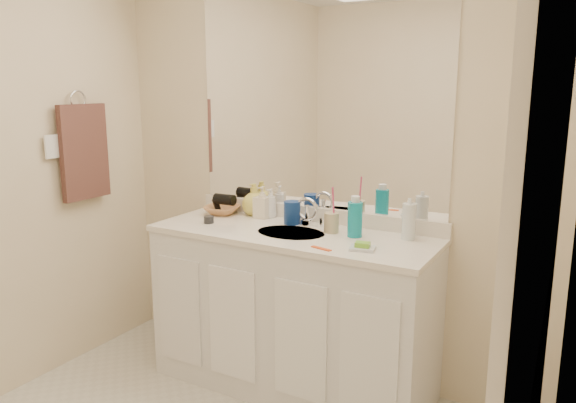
# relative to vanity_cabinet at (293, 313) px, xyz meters

# --- Properties ---
(wall_back) EXTENTS (2.60, 0.02, 2.40)m
(wall_back) POSITION_rel_vanity_cabinet_xyz_m (0.00, 0.28, 0.77)
(wall_back) COLOR beige
(wall_back) RESTS_ON floor
(wall_right) EXTENTS (0.02, 2.60, 2.40)m
(wall_right) POSITION_rel_vanity_cabinet_xyz_m (1.30, -1.02, 0.77)
(wall_right) COLOR beige
(wall_right) RESTS_ON floor
(vanity_cabinet) EXTENTS (1.50, 0.55, 0.85)m
(vanity_cabinet) POSITION_rel_vanity_cabinet_xyz_m (0.00, 0.00, 0.00)
(vanity_cabinet) COLOR white
(vanity_cabinet) RESTS_ON floor
(countertop) EXTENTS (1.52, 0.57, 0.03)m
(countertop) POSITION_rel_vanity_cabinet_xyz_m (0.00, 0.00, 0.44)
(countertop) COLOR white
(countertop) RESTS_ON vanity_cabinet
(backsplash) EXTENTS (1.52, 0.03, 0.08)m
(backsplash) POSITION_rel_vanity_cabinet_xyz_m (0.00, 0.26, 0.50)
(backsplash) COLOR white
(backsplash) RESTS_ON countertop
(sink_basin) EXTENTS (0.37, 0.37, 0.02)m
(sink_basin) POSITION_rel_vanity_cabinet_xyz_m (0.00, -0.02, 0.44)
(sink_basin) COLOR #B6AF9F
(sink_basin) RESTS_ON countertop
(faucet) EXTENTS (0.02, 0.02, 0.11)m
(faucet) POSITION_rel_vanity_cabinet_xyz_m (0.00, 0.16, 0.51)
(faucet) COLOR silver
(faucet) RESTS_ON countertop
(mirror) EXTENTS (1.48, 0.01, 1.20)m
(mirror) POSITION_rel_vanity_cabinet_xyz_m (0.00, 0.27, 1.14)
(mirror) COLOR white
(mirror) RESTS_ON wall_back
(blue_mug) EXTENTS (0.11, 0.11, 0.13)m
(blue_mug) POSITION_rel_vanity_cabinet_xyz_m (-0.08, 0.15, 0.52)
(blue_mug) COLOR navy
(blue_mug) RESTS_ON countertop
(tan_cup) EXTENTS (0.10, 0.10, 0.10)m
(tan_cup) POSITION_rel_vanity_cabinet_xyz_m (0.18, 0.08, 0.51)
(tan_cup) COLOR tan
(tan_cup) RESTS_ON countertop
(toothbrush) EXTENTS (0.01, 0.04, 0.19)m
(toothbrush) POSITION_rel_vanity_cabinet_xyz_m (0.19, 0.08, 0.60)
(toothbrush) COLOR #DE3A6E
(toothbrush) RESTS_ON tan_cup
(mouthwash_bottle) EXTENTS (0.09, 0.09, 0.18)m
(mouthwash_bottle) POSITION_rel_vanity_cabinet_xyz_m (0.32, 0.07, 0.54)
(mouthwash_bottle) COLOR #0D8BA2
(mouthwash_bottle) RESTS_ON countertop
(clear_pump_bottle) EXTENTS (0.08, 0.08, 0.18)m
(clear_pump_bottle) POSITION_rel_vanity_cabinet_xyz_m (0.57, 0.16, 0.55)
(clear_pump_bottle) COLOR white
(clear_pump_bottle) RESTS_ON countertop
(soap_dish) EXTENTS (0.13, 0.11, 0.01)m
(soap_dish) POSITION_rel_vanity_cabinet_xyz_m (0.44, -0.13, 0.46)
(soap_dish) COLOR silver
(soap_dish) RESTS_ON countertop
(green_soap) EXTENTS (0.07, 0.06, 0.02)m
(green_soap) POSITION_rel_vanity_cabinet_xyz_m (0.44, -0.13, 0.48)
(green_soap) COLOR #7AC730
(green_soap) RESTS_ON soap_dish
(orange_comb) EXTENTS (0.11, 0.05, 0.00)m
(orange_comb) POSITION_rel_vanity_cabinet_xyz_m (0.27, -0.21, 0.46)
(orange_comb) COLOR #E94C18
(orange_comb) RESTS_ON countertop
(dark_jar) EXTENTS (0.07, 0.07, 0.04)m
(dark_jar) POSITION_rel_vanity_cabinet_xyz_m (-0.49, -0.07, 0.47)
(dark_jar) COLOR #222326
(dark_jar) RESTS_ON countertop
(soap_bottle_white) EXTENTS (0.08, 0.08, 0.17)m
(soap_bottle_white) POSITION_rel_vanity_cabinet_xyz_m (-0.26, 0.21, 0.54)
(soap_bottle_white) COLOR white
(soap_bottle_white) RESTS_ON countertop
(soap_bottle_cream) EXTENTS (0.08, 0.09, 0.18)m
(soap_bottle_cream) POSITION_rel_vanity_cabinet_xyz_m (-0.30, 0.18, 0.55)
(soap_bottle_cream) COLOR #F9EACB
(soap_bottle_cream) RESTS_ON countertop
(soap_bottle_yellow) EXTENTS (0.18, 0.18, 0.18)m
(soap_bottle_yellow) POSITION_rel_vanity_cabinet_xyz_m (-0.39, 0.22, 0.55)
(soap_bottle_yellow) COLOR #DDD056
(soap_bottle_yellow) RESTS_ON countertop
(wicker_basket) EXTENTS (0.24, 0.24, 0.05)m
(wicker_basket) POSITION_rel_vanity_cabinet_xyz_m (-0.56, 0.14, 0.48)
(wicker_basket) COLOR #B77A49
(wicker_basket) RESTS_ON countertop
(hair_dryer) EXTENTS (0.13, 0.07, 0.06)m
(hair_dryer) POSITION_rel_vanity_cabinet_xyz_m (-0.54, 0.14, 0.54)
(hair_dryer) COLOR black
(hair_dryer) RESTS_ON wicker_basket
(towel_ring) EXTENTS (0.01, 0.11, 0.11)m
(towel_ring) POSITION_rel_vanity_cabinet_xyz_m (-1.27, -0.25, 1.12)
(towel_ring) COLOR silver
(towel_ring) RESTS_ON wall_left
(hand_towel) EXTENTS (0.04, 0.32, 0.55)m
(hand_towel) POSITION_rel_vanity_cabinet_xyz_m (-1.25, -0.25, 0.82)
(hand_towel) COLOR #341F1C
(hand_towel) RESTS_ON towel_ring
(switch_plate) EXTENTS (0.01, 0.08, 0.13)m
(switch_plate) POSITION_rel_vanity_cabinet_xyz_m (-1.27, -0.45, 0.88)
(switch_plate) COLOR white
(switch_plate) RESTS_ON wall_left
(door) EXTENTS (0.02, 0.82, 2.00)m
(door) POSITION_rel_vanity_cabinet_xyz_m (1.29, -1.32, 0.57)
(door) COLOR white
(door) RESTS_ON floor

